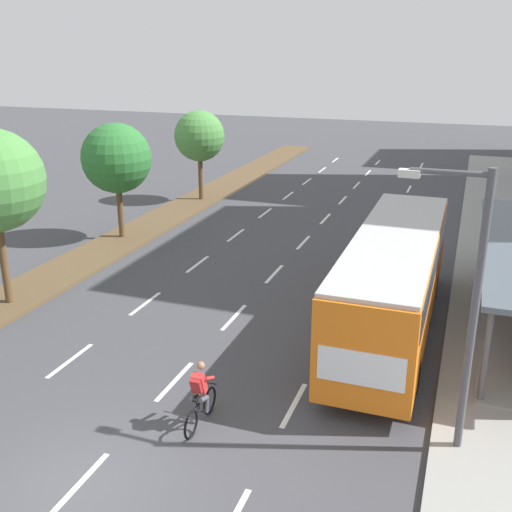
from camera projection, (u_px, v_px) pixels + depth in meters
ground_plane at (76, 488)px, 12.83m from camera, size 140.00×140.00×0.00m
median_strip at (168, 216)px, 33.24m from camera, size 2.60×52.00×0.12m
sidewalk_right at (509, 250)px, 27.62m from camera, size 4.50×52.00×0.15m
lane_divider_left at (236, 235)px, 30.04m from camera, size 0.14×47.22×0.01m
lane_divider_center at (303, 242)px, 28.92m from camera, size 0.14×47.22×0.01m
lane_divider_right at (376, 250)px, 27.80m from camera, size 0.14×47.22×0.01m
bus at (394, 273)px, 19.18m from camera, size 2.54×11.29×3.37m
cyclist at (200, 397)px, 14.71m from camera, size 0.46×1.82×1.71m
median_tree_third at (116, 158)px, 28.20m from camera, size 3.29×3.29×5.49m
median_tree_fourth at (199, 136)px, 35.50m from camera, size 2.98×2.98×5.30m
streetlight at (467, 296)px, 12.80m from camera, size 1.91×0.24×6.50m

